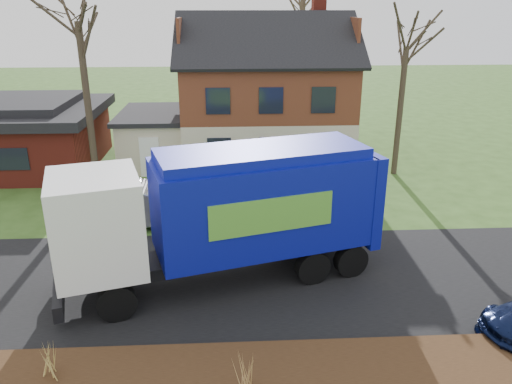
{
  "coord_description": "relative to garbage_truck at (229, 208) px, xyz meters",
  "views": [
    {
      "loc": [
        -0.04,
        -14.19,
        8.44
      ],
      "look_at": [
        0.85,
        2.5,
        2.13
      ],
      "focal_mm": 35.0,
      "sensor_mm": 36.0,
      "label": 1
    }
  ],
  "objects": [
    {
      "name": "road",
      "position": [
        0.1,
        -0.17,
        -2.48
      ],
      "size": [
        80.0,
        7.0,
        0.02
      ],
      "primitive_type": "cube",
      "color": "black",
      "rests_on": "ground"
    },
    {
      "name": "silver_sedan",
      "position": [
        -3.53,
        4.49,
        -1.63
      ],
      "size": [
        5.37,
        2.31,
        1.72
      ],
      "primitive_type": "imported",
      "rotation": [
        0.0,
        0.0,
        1.67
      ],
      "color": "#A5A7AC",
      "rests_on": "ground"
    },
    {
      "name": "tree_front_east",
      "position": [
        8.72,
        10.39,
        5.06
      ],
      "size": [
        3.35,
        3.35,
        9.29
      ],
      "color": "#3C3124",
      "rests_on": "ground"
    },
    {
      "name": "ground",
      "position": [
        0.1,
        -0.17,
        -2.49
      ],
      "size": [
        120.0,
        120.0,
        0.0
      ],
      "primitive_type": "plane",
      "color": "#2F4C19",
      "rests_on": "ground"
    },
    {
      "name": "grass_clump_mid",
      "position": [
        0.27,
        -5.49,
        -1.69
      ],
      "size": [
        0.36,
        0.3,
        1.01
      ],
      "color": "tan",
      "rests_on": "mulch_verge"
    },
    {
      "name": "grass_clump_west",
      "position": [
        -4.22,
        -4.73,
        -1.73
      ],
      "size": [
        0.35,
        0.29,
        0.93
      ],
      "color": "tan",
      "rests_on": "mulch_verge"
    },
    {
      "name": "ranch_house",
      "position": [
        -11.9,
        12.83,
        -0.68
      ],
      "size": [
        9.8,
        8.2,
        3.7
      ],
      "color": "maroon",
      "rests_on": "ground"
    },
    {
      "name": "main_house",
      "position": [
        1.59,
        13.74,
        1.54
      ],
      "size": [
        12.95,
        8.95,
        9.26
      ],
      "color": "beige",
      "rests_on": "ground"
    },
    {
      "name": "garbage_truck",
      "position": [
        0.0,
        0.0,
        0.0
      ],
      "size": [
        10.44,
        5.41,
        4.32
      ],
      "rotation": [
        0.0,
        0.0,
        0.28
      ],
      "color": "black",
      "rests_on": "ground"
    }
  ]
}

